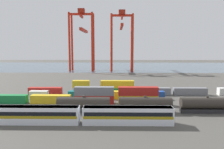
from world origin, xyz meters
TOP-DOWN VIEW (x-y plane):
  - ground_plane at (0.00, 40.00)m, footprint 420.00×420.00m
  - harbour_water at (0.00, 135.69)m, footprint 400.00×110.00m
  - passenger_train at (-11.47, -23.91)m, footprint 41.13×3.14m
  - freight_tank_row at (12.31, -14.70)m, footprint 62.96×2.96m
  - shipping_container_0 at (-37.14, -5.46)m, footprint 12.10×2.44m
  - shipping_container_1 at (-23.70, -5.46)m, footprint 12.10×2.44m
  - shipping_container_2 at (-10.25, -5.46)m, footprint 12.10×2.44m
  - shipping_container_3 at (-10.25, -5.46)m, footprint 12.10×2.44m
  - shipping_container_4 at (3.19, -5.46)m, footprint 12.10×2.44m
  - shipping_container_5 at (3.19, -5.46)m, footprint 12.10×2.44m
  - shipping_container_6 at (-29.67, 1.17)m, footprint 6.04×2.44m
  - shipping_container_7 at (-16.58, 1.17)m, footprint 6.04×2.44m
  - shipping_container_8 at (-3.49, 1.17)m, footprint 6.04×2.44m
  - shipping_container_9 at (9.59, 1.17)m, footprint 6.04×2.44m
  - shipping_container_10 at (-29.59, 7.80)m, footprint 12.10×2.44m
  - shipping_container_11 at (-16.34, 7.80)m, footprint 6.04×2.44m
  - shipping_container_12 at (-16.34, 7.80)m, footprint 6.04×2.44m
  - shipping_container_13 at (-3.09, 7.80)m, footprint 12.10×2.44m
  - shipping_container_14 at (-3.09, 7.80)m, footprint 12.10×2.44m
  - shipping_container_15 at (10.15, 7.80)m, footprint 12.10×2.44m
  - shipping_container_16 at (23.40, 7.80)m, footprint 12.10×2.44m
  - gantry_crane_west at (-28.94, 97.23)m, footprint 18.18×34.51m
  - gantry_crane_central at (0.90, 97.73)m, footprint 16.93×37.18m

SIDE VIEW (x-z plane):
  - ground_plane at x=0.00m, z-range 0.00..0.00m
  - harbour_water at x=0.00m, z-range 0.00..0.01m
  - shipping_container_0 at x=-37.14m, z-range 0.00..2.60m
  - shipping_container_1 at x=-23.70m, z-range 0.00..2.60m
  - shipping_container_2 at x=-10.25m, z-range 0.00..2.60m
  - shipping_container_4 at x=3.19m, z-range 0.00..2.60m
  - shipping_container_6 at x=-29.67m, z-range 0.00..2.60m
  - shipping_container_7 at x=-16.58m, z-range 0.00..2.60m
  - shipping_container_8 at x=-3.49m, z-range 0.00..2.60m
  - shipping_container_9 at x=9.59m, z-range 0.00..2.60m
  - shipping_container_10 at x=-29.59m, z-range 0.00..2.60m
  - shipping_container_11 at x=-16.34m, z-range 0.00..2.60m
  - shipping_container_13 at x=-3.09m, z-range 0.00..2.60m
  - shipping_container_15 at x=10.15m, z-range 0.00..2.60m
  - shipping_container_16 at x=23.40m, z-range 0.00..2.60m
  - freight_tank_row at x=12.31m, z-range -0.11..4.31m
  - passenger_train at x=-11.47m, z-range 0.19..4.09m
  - shipping_container_3 at x=-10.25m, z-range 2.60..5.20m
  - shipping_container_5 at x=3.19m, z-range 2.60..5.20m
  - shipping_container_12 at x=-16.34m, z-range 2.60..5.20m
  - shipping_container_14 at x=-3.09m, z-range 2.60..5.20m
  - gantry_crane_west at x=-28.94m, z-range 4.41..50.23m
  - gantry_crane_central at x=0.90m, z-range 5.21..50.02m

